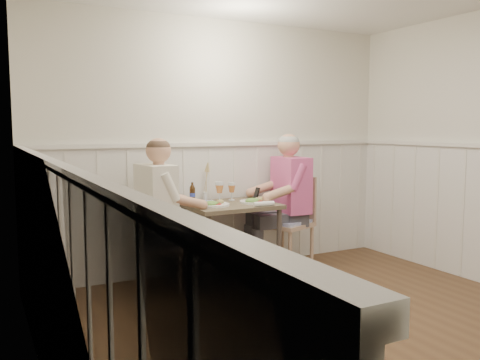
{
  "coord_description": "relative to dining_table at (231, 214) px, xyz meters",
  "views": [
    {
      "loc": [
        -2.3,
        -2.58,
        1.5
      ],
      "look_at": [
        -0.09,
        1.64,
        1.0
      ],
      "focal_mm": 38.0,
      "sensor_mm": 36.0,
      "label": 1
    }
  ],
  "objects": [
    {
      "name": "beer_glass_b",
      "position": [
        -0.06,
        0.13,
        0.24
      ],
      "size": [
        0.08,
        0.08,
        0.21
      ],
      "color": "silver",
      "rests_on": "dining_table"
    },
    {
      "name": "beer_bottle",
      "position": [
        -0.31,
        0.22,
        0.2
      ],
      "size": [
        0.06,
        0.06,
        0.2
      ],
      "color": "black",
      "rests_on": "dining_table"
    },
    {
      "name": "plate_man",
      "position": [
        0.22,
        -0.08,
        0.13
      ],
      "size": [
        0.3,
        0.3,
        0.08
      ],
      "color": "white",
      "rests_on": "dining_table"
    },
    {
      "name": "dining_table",
      "position": [
        0.0,
        0.0,
        0.0
      ],
      "size": [
        0.85,
        0.7,
        0.75
      ],
      "color": "brown",
      "rests_on": "ground"
    },
    {
      "name": "room_shell",
      "position": [
        0.09,
        -1.84,
        0.87
      ],
      "size": [
        4.04,
        4.54,
        2.6
      ],
      "color": "silver",
      "rests_on": "ground"
    },
    {
      "name": "diner_cream",
      "position": [
        -0.73,
        -0.02,
        -0.05
      ],
      "size": [
        0.68,
        0.48,
        1.43
      ],
      "color": "#3F3F47",
      "rests_on": "ground"
    },
    {
      "name": "rolled_napkin",
      "position": [
        0.2,
        -0.31,
        0.13
      ],
      "size": [
        0.21,
        0.06,
        0.05
      ],
      "color": "white",
      "rests_on": "dining_table"
    },
    {
      "name": "chair_left",
      "position": [
        -0.77,
        0.02,
        -0.21
      ],
      "size": [
        0.46,
        0.46,
        0.8
      ],
      "color": "tan",
      "rests_on": "ground"
    },
    {
      "name": "beer_glass_a",
      "position": [
        0.1,
        0.18,
        0.23
      ],
      "size": [
        0.07,
        0.07,
        0.19
      ],
      "color": "silver",
      "rests_on": "dining_table"
    },
    {
      "name": "gingham_mat",
      "position": [
        -0.23,
        0.16,
        0.11
      ],
      "size": [
        0.3,
        0.24,
        0.01
      ],
      "color": "#4652A6",
      "rests_on": "dining_table"
    },
    {
      "name": "grass_vase",
      "position": [
        -0.14,
        0.31,
        0.29
      ],
      "size": [
        0.05,
        0.05,
        0.41
      ],
      "color": "silver",
      "rests_on": "dining_table"
    },
    {
      "name": "ground_plane",
      "position": [
        0.09,
        -1.84,
        -0.64
      ],
      "size": [
        4.5,
        4.5,
        0.0
      ],
      "primitive_type": "plane",
      "color": "#4B2F1B"
    },
    {
      "name": "wainscot",
      "position": [
        0.09,
        -1.15,
        0.04
      ],
      "size": [
        4.0,
        4.49,
        1.34
      ],
      "color": "silver",
      "rests_on": "ground"
    },
    {
      "name": "plate_diner",
      "position": [
        -0.22,
        -0.07,
        0.13
      ],
      "size": [
        0.3,
        0.3,
        0.08
      ],
      "color": "white",
      "rests_on": "dining_table"
    },
    {
      "name": "man_in_pink",
      "position": [
        0.69,
        0.05,
        -0.04
      ],
      "size": [
        0.69,
        0.48,
        1.45
      ],
      "color": "#3F3F47",
      "rests_on": "ground"
    },
    {
      "name": "chair_right",
      "position": [
        0.74,
        0.07,
        -0.12
      ],
      "size": [
        0.59,
        0.59,
        0.97
      ],
      "color": "tan",
      "rests_on": "ground"
    }
  ]
}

